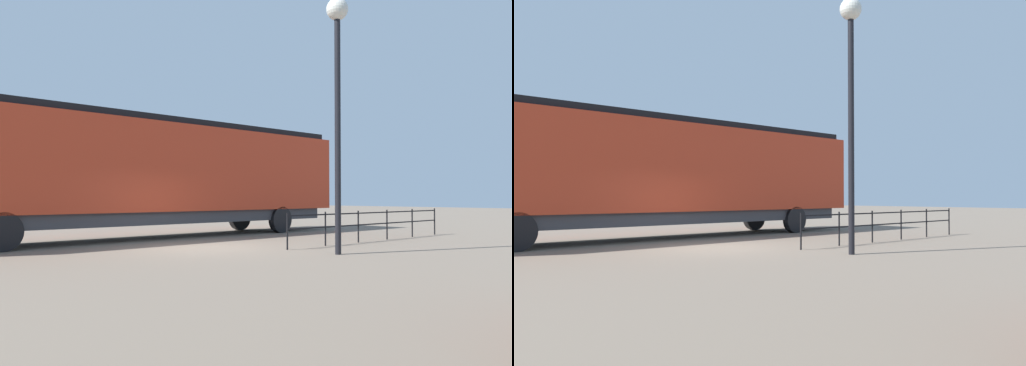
{
  "view_description": "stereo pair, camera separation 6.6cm",
  "coord_description": "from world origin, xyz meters",
  "views": [
    {
      "loc": [
        12.37,
        -9.42,
        1.53
      ],
      "look_at": [
        -0.82,
        3.01,
        2.0
      ],
      "focal_mm": 36.47,
      "sensor_mm": 36.0,
      "label": 1
    },
    {
      "loc": [
        12.41,
        -9.37,
        1.53
      ],
      "look_at": [
        -0.82,
        3.01,
        2.0
      ],
      "focal_mm": 36.47,
      "sensor_mm": 36.0,
      "label": 2
    }
  ],
  "objects": [
    {
      "name": "platform_fence",
      "position": [
        2.13,
        5.75,
        0.68
      ],
      "size": [
        0.05,
        8.64,
        1.05
      ],
      "color": "black",
      "rests_on": "ground_plane"
    },
    {
      "name": "locomotive",
      "position": [
        -4.16,
        1.35,
        2.44
      ],
      "size": [
        2.88,
        17.25,
        4.37
      ],
      "color": "red",
      "rests_on": "ground_plane"
    },
    {
      "name": "ground_plane",
      "position": [
        0.0,
        0.0,
        0.0
      ],
      "size": [
        120.0,
        120.0,
        0.0
      ],
      "primitive_type": "plane",
      "color": "#756656"
    },
    {
      "name": "lamp_post",
      "position": [
        3.87,
        1.56,
        5.04
      ],
      "size": [
        0.59,
        0.59,
        6.82
      ],
      "color": "black",
      "rests_on": "ground_plane"
    }
  ]
}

